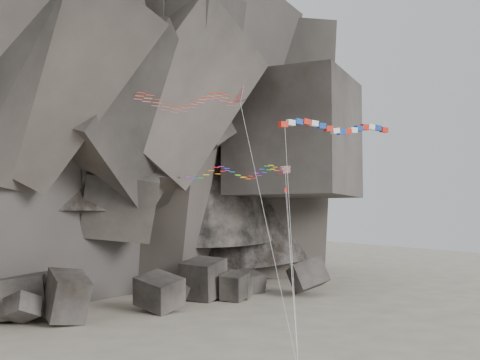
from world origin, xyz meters
TOP-DOWN VIEW (x-y plane):
  - headland at (0.00, 70.00)m, footprint 110.00×70.00m
  - boulder_field at (3.54, 34.40)m, footprint 78.25×15.54m
  - delta_kite at (-4.81, 1.53)m, footprint 10.95×8.62m
  - banner_kite at (10.85, -0.91)m, footprint 16.16×6.62m
  - parafoil_kite at (-0.06, 0.88)m, footprint 12.74×7.88m
  - pennant_kite at (4.37, -1.09)m, footprint 4.06×6.30m

SIDE VIEW (x-z plane):
  - boulder_field at x=3.54m, z-range -1.98..6.48m
  - pennant_kite at x=4.37m, z-range 6.55..21.57m
  - parafoil_kite at x=-0.06m, z-range 9.32..26.57m
  - banner_kite at x=10.85m, z-range 11.69..33.35m
  - delta_kite at x=-4.81m, z-range 11.85..36.30m
  - headland at x=0.00m, z-range 0.00..84.00m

